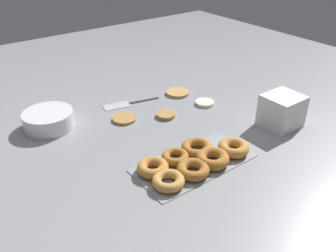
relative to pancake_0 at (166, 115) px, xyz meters
name	(u,v)px	position (x,y,z in m)	size (l,w,h in m)	color
ground_plane	(164,124)	(-0.04, -0.05, -0.01)	(3.00, 3.00, 0.00)	gray
pancake_0	(166,115)	(0.00, 0.00, 0.00)	(0.08, 0.08, 0.02)	#B27F42
pancake_1	(124,119)	(-0.15, 0.08, 0.00)	(0.10, 0.10, 0.01)	#B27F42
pancake_2	(205,103)	(0.21, -0.01, 0.00)	(0.08, 0.08, 0.01)	silver
pancake_3	(178,93)	(0.18, 0.15, 0.00)	(0.11, 0.11, 0.01)	tan
donut_tray	(194,160)	(-0.13, -0.33, 0.01)	(0.42, 0.20, 0.04)	#93969B
batter_bowl	(49,120)	(-0.43, 0.21, 0.03)	(0.20, 0.20, 0.07)	white
container_stack	(282,111)	(0.33, -0.33, 0.06)	(0.14, 0.13, 0.13)	white
spatula	(123,104)	(-0.09, 0.20, -0.01)	(0.26, 0.09, 0.01)	black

